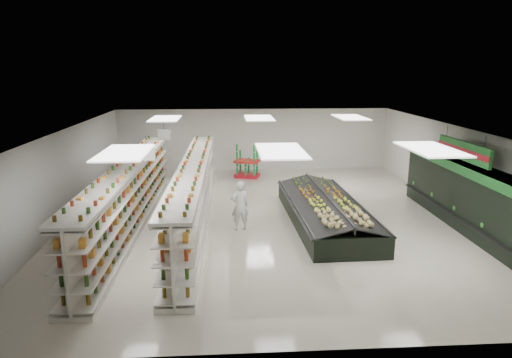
{
  "coord_description": "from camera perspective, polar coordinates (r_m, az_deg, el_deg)",
  "views": [
    {
      "loc": [
        -1.4,
        -15.6,
        5.26
      ],
      "look_at": [
        -0.35,
        0.65,
        1.28
      ],
      "focal_mm": 32.0,
      "sensor_mm": 36.0,
      "label": 1
    }
  ],
  "objects": [
    {
      "name": "wall_back",
      "position": [
        23.92,
        -0.31,
        4.93
      ],
      "size": [
        14.0,
        0.02,
        3.2
      ],
      "primitive_type": "cube",
      "color": "silver",
      "rests_on": "floor"
    },
    {
      "name": "wall_front",
      "position": [
        8.55,
        6.22,
        -11.7
      ],
      "size": [
        14.0,
        0.02,
        3.2
      ],
      "primitive_type": "cube",
      "color": "silver",
      "rests_on": "floor"
    },
    {
      "name": "floor",
      "position": [
        16.52,
        1.36,
        -4.84
      ],
      "size": [
        16.0,
        16.0,
        0.0
      ],
      "primitive_type": "plane",
      "color": "beige",
      "rests_on": "ground"
    },
    {
      "name": "wall_right",
      "position": [
        18.09,
        24.07,
        0.85
      ],
      "size": [
        0.02,
        16.0,
        3.2
      ],
      "primitive_type": "cube",
      "color": "silver",
      "rests_on": "floor"
    },
    {
      "name": "aisle_sign_near",
      "position": [
        14.03,
        -13.51,
        3.06
      ],
      "size": [
        0.52,
        0.06,
        0.75
      ],
      "color": "white",
      "rests_on": "ceiling"
    },
    {
      "name": "ceiling",
      "position": [
        15.79,
        1.42,
        6.24
      ],
      "size": [
        14.0,
        16.0,
        0.02
      ],
      "primitive_type": "cube",
      "color": "white",
      "rests_on": "wall_back"
    },
    {
      "name": "shopper_main",
      "position": [
        15.06,
        -2.02,
        -3.35
      ],
      "size": [
        0.7,
        0.55,
        1.67
      ],
      "primitive_type": "imported",
      "rotation": [
        0.0,
        0.0,
        3.42
      ],
      "color": "silver",
      "rests_on": "floor"
    },
    {
      "name": "produce_wall_case",
      "position": [
        16.66,
        24.86,
        -1.52
      ],
      "size": [
        0.93,
        8.0,
        2.2
      ],
      "color": "black",
      "rests_on": "floor"
    },
    {
      "name": "gondola_left",
      "position": [
        15.97,
        -15.51,
        -2.32
      ],
      "size": [
        1.03,
        12.32,
        2.13
      ],
      "rotation": [
        0.0,
        0.0,
        -0.01
      ],
      "color": "silver",
      "rests_on": "floor"
    },
    {
      "name": "produce_island",
      "position": [
        16.06,
        8.67,
        -3.83
      ],
      "size": [
        2.64,
        6.79,
        1.0
      ],
      "rotation": [
        0.0,
        0.0,
        0.03
      ],
      "color": "black",
      "rests_on": "floor"
    },
    {
      "name": "shopper_background",
      "position": [
        18.98,
        -7.84,
        0.43
      ],
      "size": [
        0.76,
        1.02,
        1.87
      ],
      "primitive_type": "imported",
      "rotation": [
        0.0,
        0.0,
        1.32
      ],
      "color": "#9F8361",
      "rests_on": "floor"
    },
    {
      "name": "aisle_sign_far",
      "position": [
        17.93,
        -11.41,
        5.43
      ],
      "size": [
        0.52,
        0.06,
        0.75
      ],
      "color": "white",
      "rests_on": "ceiling"
    },
    {
      "name": "gondola_center",
      "position": [
        15.82,
        -7.7,
        -2.13
      ],
      "size": [
        1.04,
        12.18,
        2.11
      ],
      "rotation": [
        0.0,
        0.0,
        -0.01
      ],
      "color": "silver",
      "rests_on": "floor"
    },
    {
      "name": "soda_endcap",
      "position": [
        22.37,
        -1.12,
        2.07
      ],
      "size": [
        1.38,
        1.13,
        1.52
      ],
      "rotation": [
        0.0,
        0.0,
        -0.3
      ],
      "color": "#B31422",
      "rests_on": "floor"
    },
    {
      "name": "wall_left",
      "position": [
        16.97,
        -22.87,
        0.18
      ],
      "size": [
        0.02,
        16.0,
        3.2
      ],
      "primitive_type": "cube",
      "color": "silver",
      "rests_on": "floor"
    },
    {
      "name": "hortifruti_banner",
      "position": [
        16.25,
        24.47,
        3.26
      ],
      "size": [
        0.12,
        3.2,
        0.95
      ],
      "color": "#1D6C27",
      "rests_on": "ceiling"
    }
  ]
}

